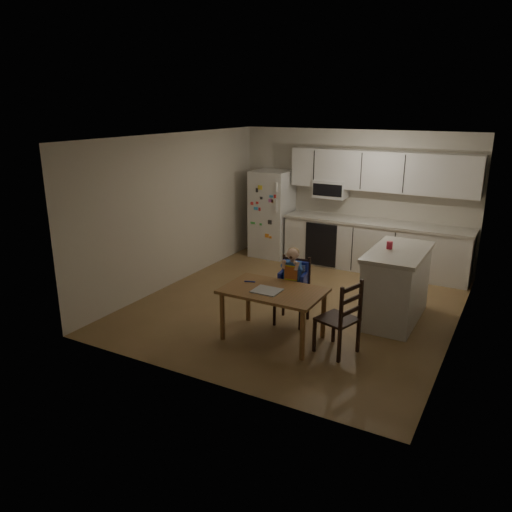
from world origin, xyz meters
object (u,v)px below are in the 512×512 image
at_px(chair_side, 344,314).
at_px(chair_booster, 293,277).
at_px(refrigerator, 272,214).
at_px(kitchen_island, 396,285).
at_px(dining_table, 273,296).
at_px(red_cup, 390,245).

bearing_deg(chair_side, chair_booster, -104.56).
bearing_deg(refrigerator, chair_booster, -57.55).
xyz_separation_m(kitchen_island, dining_table, (-1.23, -1.38, 0.07)).
distance_m(refrigerator, kitchen_island, 3.57).
height_order(dining_table, chair_booster, chair_booster).
xyz_separation_m(red_cup, dining_table, (-1.09, -1.39, -0.48)).
height_order(kitchen_island, chair_side, kitchen_island).
bearing_deg(chair_side, red_cup, -168.73).
relative_size(refrigerator, kitchen_island, 1.23).
height_order(kitchen_island, chair_booster, chair_booster).
xyz_separation_m(chair_booster, chair_side, (0.95, -0.59, -0.12)).
distance_m(refrigerator, dining_table, 3.78).
xyz_separation_m(kitchen_island, red_cup, (-0.14, 0.00, 0.56)).
distance_m(dining_table, chair_side, 0.94).
distance_m(refrigerator, chair_side, 4.28).
bearing_deg(refrigerator, dining_table, -62.50).
distance_m(kitchen_island, chair_booster, 1.46).
bearing_deg(dining_table, chair_booster, 90.50).
height_order(refrigerator, kitchen_island, refrigerator).
bearing_deg(refrigerator, red_cup, -34.68).
relative_size(red_cup, chair_side, 0.11).
relative_size(dining_table, chair_side, 1.34).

